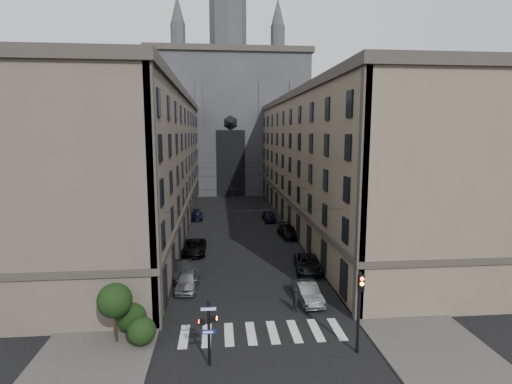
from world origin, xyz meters
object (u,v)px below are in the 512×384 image
object	(u,v)px
car_right_near	(307,292)
gothic_tower	(229,114)
pedestrian	(296,300)
car_right_midnear	(308,264)
pedestrian_signal_left	(209,328)
car_left_near	(187,281)
car_right_midfar	(288,232)
traffic_light_right	(359,303)
car_left_midnear	(183,270)
car_left_far	(197,215)
car_left_midfar	(194,247)
car_right_far	(269,216)

from	to	relation	value
car_right_near	gothic_tower	bearing A→B (deg)	89.15
gothic_tower	pedestrian	world-z (taller)	gothic_tower
car_right_near	car_right_midnear	distance (m)	7.19
car_right_midnear	gothic_tower	bearing A→B (deg)	102.57
pedestrian_signal_left	car_left_near	world-z (taller)	pedestrian_signal_left
car_right_near	pedestrian	bearing A→B (deg)	-130.64
gothic_tower	pedestrian_signal_left	distance (m)	75.15
car_right_midnear	car_right_midfar	xyz separation A→B (m)	(0.32, 12.88, -0.01)
traffic_light_right	car_left_midnear	bearing A→B (deg)	130.13
car_left_far	pedestrian	bearing A→B (deg)	-78.83
car_left_midfar	pedestrian	bearing A→B (deg)	-60.34
traffic_light_right	car_right_midfar	world-z (taller)	traffic_light_right
car_right_midnear	car_left_far	bearing A→B (deg)	122.58
car_right_midfar	pedestrian_signal_left	bearing A→B (deg)	-114.37
car_left_near	car_left_midnear	bearing A→B (deg)	105.92
gothic_tower	pedestrian	distance (m)	69.11
pedestrian_signal_left	car_right_midnear	size ratio (longest dim) A/B	0.74
car_right_near	car_right_far	world-z (taller)	car_right_far
car_right_near	car_right_midnear	size ratio (longest dim) A/B	0.84
traffic_light_right	car_right_far	distance (m)	37.43
gothic_tower	car_right_near	bearing A→B (deg)	-86.32
car_right_midnear	pedestrian	size ratio (longest dim) A/B	2.92
car_left_midfar	gothic_tower	bearing A→B (deg)	84.74
gothic_tower	car_left_midfar	xyz separation A→B (m)	(-5.58, -51.42, -17.04)
car_right_midfar	car_right_near	bearing A→B (deg)	-101.04
car_left_midfar	pedestrian	distance (m)	17.72
car_left_far	pedestrian	xyz separation A→B (m)	(9.14, -33.73, 0.28)
traffic_light_right	car_left_far	world-z (taller)	traffic_light_right
car_left_near	pedestrian	bearing A→B (deg)	-28.07
gothic_tower	car_right_far	world-z (taller)	gothic_tower
car_right_midfar	car_left_far	bearing A→B (deg)	130.32
pedestrian_signal_left	traffic_light_right	xyz separation A→B (m)	(9.11, 0.42, 0.97)
car_left_midnear	car_left_near	bearing A→B (deg)	-82.29
pedestrian_signal_left	car_right_midfar	size ratio (longest dim) A/B	0.77
car_right_midnear	car_right_near	bearing A→B (deg)	-96.66
car_right_near	pedestrian	distance (m)	2.14
gothic_tower	car_right_near	xyz separation A→B (m)	(4.20, -65.23, -17.04)
gothic_tower	car_left_midnear	bearing A→B (deg)	-95.99
car_left_midnear	car_left_midfar	bearing A→B (deg)	80.54
car_right_far	pedestrian_signal_left	bearing A→B (deg)	-105.72
gothic_tower	traffic_light_right	size ratio (longest dim) A/B	11.15
traffic_light_right	car_right_midnear	xyz separation A→B (m)	(0.28, 14.79, -2.53)
traffic_light_right	car_left_near	xyz separation A→B (m)	(-11.21, 11.32, -2.51)
gothic_tower	car_right_midnear	bearing A→B (deg)	-84.24
gothic_tower	car_left_midfar	world-z (taller)	gothic_tower
car_right_far	car_right_midnear	bearing A→B (deg)	-90.74
car_left_midfar	car_left_far	distance (m)	18.20
gothic_tower	pedestrian	xyz separation A→B (m)	(2.94, -66.96, -16.87)
car_right_midfar	pedestrian	world-z (taller)	pedestrian
car_left_midnear	car_right_far	world-z (taller)	car_left_midnear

